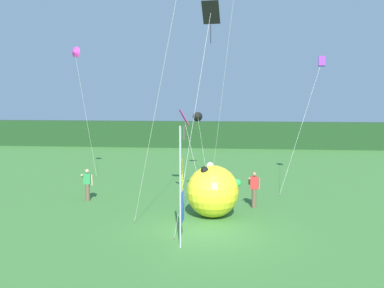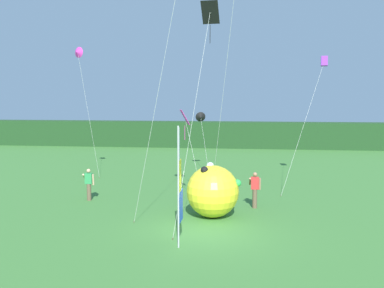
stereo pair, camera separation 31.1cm
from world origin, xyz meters
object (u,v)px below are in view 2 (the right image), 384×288
object	(u,v)px
banner_flag	(180,188)
inflatable_balloon	(213,191)
kite_magenta_delta_6	(78,53)
person_near_banner	(89,184)
kite_black_delta_1	(201,117)
person_mid_field	(255,189)
kite_black_diamond_5	(208,24)
kite_magenta_diamond_2	(186,121)
kite_purple_box_3	(324,62)

from	to	relation	value
banner_flag	inflatable_balloon	distance (m)	3.97
kite_magenta_delta_6	person_near_banner	bearing A→B (deg)	-65.35
person_near_banner	kite_black_delta_1	bearing A→B (deg)	65.19
person_mid_field	kite_black_diamond_5	distance (m)	8.12
kite_black_delta_1	kite_black_diamond_5	distance (m)	14.78
person_near_banner	kite_magenta_delta_6	size ratio (longest dim) A/B	0.19
kite_black_delta_1	kite_magenta_diamond_2	size ratio (longest dim) A/B	0.90
inflatable_balloon	kite_purple_box_3	world-z (taller)	kite_purple_box_3
kite_black_diamond_5	kite_magenta_delta_6	world-z (taller)	kite_black_diamond_5
kite_purple_box_3	kite_magenta_delta_6	distance (m)	14.83
banner_flag	kite_purple_box_3	xyz separation A→B (m)	(6.60, 11.13, 5.11)
person_near_banner	kite_magenta_delta_6	distance (m)	9.45
person_mid_field	banner_flag	bearing A→B (deg)	-115.95
kite_black_delta_1	inflatable_balloon	bearing A→B (deg)	-81.64
person_near_banner	inflatable_balloon	distance (m)	6.87
banner_flag	person_near_banner	world-z (taller)	banner_flag
kite_magenta_diamond_2	kite_magenta_delta_6	size ratio (longest dim) A/B	0.55
banner_flag	person_mid_field	bearing A→B (deg)	64.05
kite_purple_box_3	kite_magenta_delta_6	size ratio (longest dim) A/B	0.90
person_mid_field	inflatable_balloon	world-z (taller)	inflatable_balloon
kite_purple_box_3	banner_flag	bearing A→B (deg)	-120.67
banner_flag	person_mid_field	size ratio (longest dim) A/B	2.50
banner_flag	kite_magenta_diamond_2	world-z (taller)	kite_magenta_diamond_2
person_mid_field	kite_magenta_diamond_2	size ratio (longest dim) A/B	0.37
kite_black_delta_1	kite_black_diamond_5	xyz separation A→B (m)	(1.74, -14.05, 4.25)
person_mid_field	kite_magenta_diamond_2	world-z (taller)	kite_magenta_diamond_2
kite_purple_box_3	kite_black_diamond_5	world-z (taller)	kite_black_diamond_5
banner_flag	person_mid_field	distance (m)	6.32
banner_flag	person_near_banner	xyz separation A→B (m)	(-5.57, 6.12, -1.18)
person_near_banner	person_mid_field	bearing A→B (deg)	-3.65
kite_black_diamond_5	kite_magenta_delta_6	distance (m)	13.27
banner_flag	kite_magenta_delta_6	xyz separation A→B (m)	(-8.19, 11.83, 5.87)
kite_magenta_diamond_2	kite_magenta_delta_6	world-z (taller)	kite_magenta_delta_6
person_mid_field	kite_black_delta_1	xyz separation A→B (m)	(-3.66, 10.54, 2.82)
banner_flag	person_near_banner	bearing A→B (deg)	132.32
kite_black_delta_1	kite_purple_box_3	bearing A→B (deg)	-33.58
banner_flag	kite_black_delta_1	xyz separation A→B (m)	(-0.94, 16.13, 1.69)
kite_magenta_diamond_2	kite_black_delta_1	bearing A→B (deg)	91.70
kite_magenta_diamond_2	person_mid_field	bearing A→B (deg)	-9.68
person_near_banner	kite_black_delta_1	xyz separation A→B (m)	(4.63, 10.01, 2.87)
person_near_banner	kite_purple_box_3	distance (m)	14.58
kite_purple_box_3	person_mid_field	bearing A→B (deg)	-125.00
person_mid_field	kite_purple_box_3	size ratio (longest dim) A/B	0.23
person_mid_field	kite_magenta_diamond_2	xyz separation A→B (m)	(-3.36, 0.57, 3.14)
banner_flag	kite_black_diamond_5	size ratio (longest dim) A/B	0.48
banner_flag	kite_magenta_diamond_2	xyz separation A→B (m)	(-0.64, 6.16, 2.01)
person_near_banner	kite_magenta_delta_6	world-z (taller)	kite_magenta_delta_6
kite_magenta_delta_6	kite_magenta_diamond_2	bearing A→B (deg)	-36.91
person_mid_field	kite_magenta_diamond_2	distance (m)	4.63
kite_black_delta_1	kite_magenta_diamond_2	bearing A→B (deg)	-88.30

